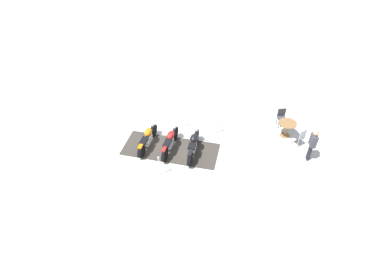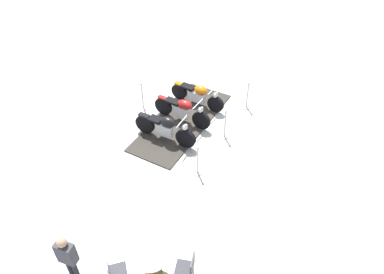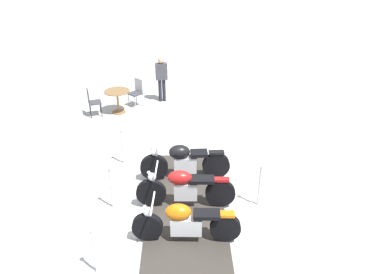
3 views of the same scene
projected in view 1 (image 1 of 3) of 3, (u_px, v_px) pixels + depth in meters
ground_plane at (171, 149)px, 14.02m from camera, size 80.00×80.00×0.00m
display_platform at (171, 149)px, 14.01m from camera, size 1.90×4.43×0.04m
motorcycle_black at (193, 144)px, 13.53m from camera, size 2.18×0.68×0.98m
motorcycle_maroon at (170, 141)px, 13.71m from camera, size 2.17×0.65×0.96m
motorcycle_copper at (148, 138)px, 13.92m from camera, size 2.12×0.72×0.89m
stanchion_right_mid at (179, 122)px, 14.96m from camera, size 0.29×0.29×1.08m
stanchion_left_mid at (160, 170)px, 12.63m from camera, size 0.35×0.35×1.08m
stanchion_right_front at (216, 128)px, 14.66m from camera, size 0.30×0.30×1.03m
stanchion_right_rear at (144, 118)px, 15.30m from camera, size 0.33×0.33×1.05m
cafe_table at (287, 126)px, 14.40m from camera, size 0.84×0.84×0.77m
cafe_chair_near_table at (282, 116)px, 15.05m from camera, size 0.49×0.49×0.93m
cafe_chair_across_table at (300, 136)px, 13.90m from camera, size 0.57×0.57×0.96m
bystander_person at (313, 143)px, 12.93m from camera, size 0.42×0.26×1.62m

